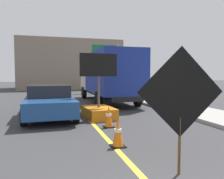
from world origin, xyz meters
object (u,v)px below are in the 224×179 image
at_px(box_truck, 109,76).
at_px(traffic_cone_mid_lane, 109,117).
at_px(pickup_car, 49,101).
at_px(highway_guide_sign, 110,59).
at_px(arrow_board_trailer, 99,107).
at_px(traffic_cone_near_sign, 118,133).
at_px(roadwork_sign, 181,94).

bearing_deg(box_truck, traffic_cone_mid_lane, -105.06).
height_order(pickup_car, traffic_cone_mid_lane, pickup_car).
bearing_deg(highway_guide_sign, traffic_cone_mid_lane, -105.78).
height_order(box_truck, highway_guide_sign, highway_guide_sign).
height_order(arrow_board_trailer, pickup_car, arrow_board_trailer).
bearing_deg(traffic_cone_mid_lane, box_truck, 74.94).
bearing_deg(pickup_car, highway_guide_sign, 63.33).
bearing_deg(traffic_cone_near_sign, highway_guide_sign, 75.05).
distance_m(arrow_board_trailer, box_truck, 5.52).
bearing_deg(highway_guide_sign, pickup_car, -116.67).
xyz_separation_m(highway_guide_sign, traffic_cone_mid_lane, (-4.20, -14.86, -3.05)).
relative_size(pickup_car, traffic_cone_near_sign, 6.33).
height_order(roadwork_sign, box_truck, box_truck).
bearing_deg(pickup_car, traffic_cone_mid_lane, -52.86).
bearing_deg(highway_guide_sign, roadwork_sign, -101.81).
distance_m(roadwork_sign, traffic_cone_mid_lane, 4.09).
relative_size(highway_guide_sign, traffic_cone_near_sign, 6.77).
height_order(arrow_board_trailer, traffic_cone_near_sign, arrow_board_trailer).
distance_m(pickup_car, traffic_cone_mid_lane, 3.27).
height_order(box_truck, pickup_car, box_truck).
bearing_deg(traffic_cone_mid_lane, roadwork_sign, -86.08).
height_order(highway_guide_sign, traffic_cone_near_sign, highway_guide_sign).
bearing_deg(traffic_cone_near_sign, pickup_car, 109.12).
bearing_deg(traffic_cone_mid_lane, arrow_board_trailer, 88.85).
relative_size(arrow_board_trailer, box_truck, 0.34).
bearing_deg(pickup_car, arrow_board_trailer, -22.97).
relative_size(box_truck, highway_guide_sign, 1.58).
xyz_separation_m(pickup_car, traffic_cone_mid_lane, (1.96, -2.59, -0.32)).
bearing_deg(arrow_board_trailer, roadwork_sign, -87.64).
bearing_deg(traffic_cone_mid_lane, pickup_car, 127.14).
bearing_deg(traffic_cone_near_sign, traffic_cone_mid_lane, 81.01).
xyz_separation_m(arrow_board_trailer, traffic_cone_near_sign, (-0.37, -3.85, -0.12)).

